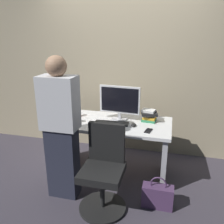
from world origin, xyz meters
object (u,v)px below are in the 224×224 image
(book_stack, at_px, (149,116))
(keyboard, at_px, (111,123))
(office_chair, at_px, (104,172))
(cup_by_monitor, at_px, (78,113))
(person_at_desk, at_px, (61,129))
(mouse, at_px, (134,125))
(cup_near_keyboard, at_px, (76,119))
(handbag, at_px, (157,196))
(desk, at_px, (113,138))
(cell_phone, at_px, (148,131))
(monitor, at_px, (120,101))

(book_stack, bearing_deg, keyboard, -154.78)
(office_chair, height_order, cup_by_monitor, office_chair)
(cup_by_monitor, bearing_deg, book_stack, 3.20)
(person_at_desk, height_order, keyboard, person_at_desk)
(person_at_desk, relative_size, book_stack, 7.21)
(person_at_desk, bearing_deg, mouse, 34.90)
(office_chair, relative_size, person_at_desk, 0.57)
(person_at_desk, distance_m, mouse, 0.89)
(cup_near_keyboard, bearing_deg, cup_by_monitor, 107.00)
(handbag, bearing_deg, cup_by_monitor, 151.43)
(keyboard, relative_size, book_stack, 1.89)
(desk, xyz_separation_m, cup_by_monitor, (-0.52, 0.08, 0.28))
(person_at_desk, bearing_deg, book_stack, 39.36)
(book_stack, xyz_separation_m, cell_phone, (0.03, -0.33, -0.07))
(office_chair, distance_m, cell_phone, 0.72)
(desk, distance_m, person_at_desk, 0.81)
(cup_by_monitor, bearing_deg, monitor, 1.67)
(office_chair, xyz_separation_m, mouse, (0.22, 0.59, 0.34))
(desk, xyz_separation_m, monitor, (0.06, 0.10, 0.49))
(person_at_desk, height_order, cell_phone, person_at_desk)
(monitor, distance_m, cup_by_monitor, 0.62)
(mouse, distance_m, handbag, 0.86)
(keyboard, height_order, book_stack, book_stack)
(cup_by_monitor, relative_size, book_stack, 0.42)
(monitor, relative_size, cup_by_monitor, 5.63)
(cup_by_monitor, height_order, handbag, cup_by_monitor)
(book_stack, bearing_deg, cup_by_monitor, -176.80)
(keyboard, height_order, mouse, mouse)
(desk, bearing_deg, book_stack, 16.97)
(book_stack, bearing_deg, person_at_desk, -140.64)
(cup_near_keyboard, distance_m, book_stack, 0.95)
(keyboard, bearing_deg, cell_phone, -16.75)
(person_at_desk, relative_size, cup_near_keyboard, 16.90)
(desk, relative_size, cup_near_keyboard, 15.44)
(desk, relative_size, monitor, 2.77)
(book_stack, distance_m, cell_phone, 0.34)
(desk, bearing_deg, person_at_desk, -126.71)
(desk, bearing_deg, cell_phone, -22.10)
(desk, relative_size, cell_phone, 10.39)
(keyboard, xyz_separation_m, handbag, (0.65, -0.48, -0.62))
(cup_by_monitor, bearing_deg, mouse, -11.87)
(person_at_desk, relative_size, cell_phone, 11.38)
(book_stack, height_order, handbag, book_stack)
(keyboard, xyz_separation_m, mouse, (0.29, -0.01, 0.01))
(monitor, relative_size, handbag, 1.43)
(cup_near_keyboard, bearing_deg, person_at_desk, -88.65)
(mouse, bearing_deg, keyboard, 177.91)
(mouse, distance_m, cup_by_monitor, 0.83)
(cell_phone, bearing_deg, cup_near_keyboard, -172.29)
(cup_by_monitor, relative_size, cell_phone, 0.67)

